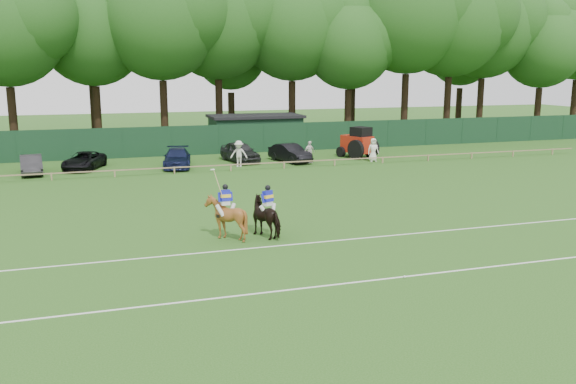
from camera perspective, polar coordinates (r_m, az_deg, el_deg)
name	(u,v)px	position (r m, az deg, el deg)	size (l,w,h in m)	color
ground	(298,237)	(26.54, 0.95, -4.26)	(160.00, 160.00, 0.00)	#1E4C14
horse_dark	(268,217)	(26.53, -1.89, -2.34)	(0.94, 2.05, 1.73)	black
horse_chestnut	(226,218)	(26.21, -5.84, -2.39)	(1.52, 1.71, 1.89)	brown
sedan_grey	(31,165)	(45.78, -22.89, 2.37)	(1.40, 4.02, 1.32)	#2F2F31
suv_black	(84,161)	(46.66, -18.55, 2.79)	(2.08, 4.52, 1.26)	black
sedan_navy	(177,158)	(45.87, -10.33, 3.14)	(1.93, 4.75, 1.38)	#121839
hatch_grey	(240,152)	(48.05, -4.52, 3.77)	(1.84, 4.57, 1.56)	#2C2D2F
estate_black	(290,153)	(47.80, 0.20, 3.67)	(1.49, 4.27, 1.41)	black
spectator_left	(239,154)	(45.52, -4.62, 3.59)	(1.26, 0.72, 1.95)	beige
spectator_mid	(309,152)	(47.29, 2.02, 3.76)	(1.00, 0.42, 1.71)	silver
spectator_right	(373,150)	(48.47, 7.98, 3.93)	(0.90, 0.58, 1.84)	silver
rider_dark	(268,200)	(26.35, -1.89, -0.72)	(0.90, 0.58, 1.41)	silver
rider_chestnut	(225,199)	(26.02, -5.87, -0.65)	(0.94, 0.57, 2.05)	silver
polo_ball	(405,277)	(21.91, 10.86, -7.79)	(0.09, 0.09, 0.09)	silver
pitch_lines	(328,261)	(23.40, 3.72, -6.45)	(60.00, 5.10, 0.01)	silver
pitch_rail	(217,166)	(43.51, -6.68, 2.47)	(62.10, 0.10, 0.50)	#997F5B
perimeter_fence	(196,140)	(52.19, -8.63, 4.81)	(92.08, 0.08, 2.50)	#14351E
utility_shed	(255,131)	(56.31, -3.07, 5.70)	(8.40, 4.40, 3.04)	#14331E
tree_row	(203,143)	(60.50, -7.95, 4.54)	(96.00, 12.00, 21.00)	#26561C
tractor	(358,143)	(50.36, 6.61, 4.56)	(2.99, 3.54, 2.54)	#AB210F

